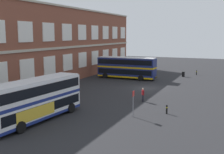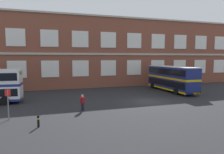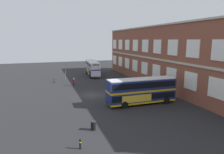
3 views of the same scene
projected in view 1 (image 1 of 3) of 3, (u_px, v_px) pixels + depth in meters
name	position (u px, v px, depth m)	size (l,w,h in m)	color
ground_plane	(135.00, 87.00, 44.62)	(120.00, 120.00, 0.00)	#232326
brick_terminal_building	(48.00, 45.00, 49.32)	(56.66, 8.19, 13.06)	brown
double_decker_near	(36.00, 99.00, 27.07)	(11.17, 3.52, 4.07)	silver
double_decker_middle	(127.00, 67.00, 52.84)	(2.97, 11.03, 4.07)	navy
waiting_passenger	(143.00, 94.00, 35.05)	(0.60, 0.41, 1.70)	black
bus_stand_flag	(133.00, 101.00, 28.40)	(0.44, 0.10, 2.70)	slate
station_litter_bin	(183.00, 74.00, 55.48)	(0.60, 0.60, 1.03)	black
safety_bollard_west	(167.00, 109.00, 29.68)	(0.19, 0.19, 0.95)	black
safety_bollard_east	(196.00, 73.00, 57.84)	(0.19, 0.19, 0.95)	black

